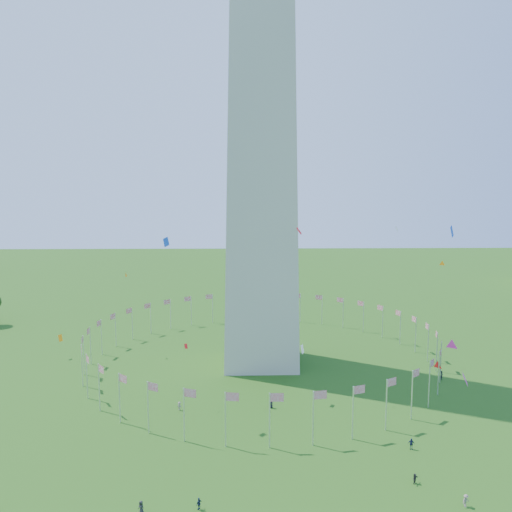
% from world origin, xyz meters
% --- Properties ---
extents(ground, '(600.00, 600.00, 0.00)m').
position_xyz_m(ground, '(0.00, 0.00, 0.00)').
color(ground, '#1F4A11').
rests_on(ground, ground).
extents(flag_ring, '(80.24, 80.24, 9.00)m').
position_xyz_m(flag_ring, '(-0.00, 50.00, 4.50)').
color(flag_ring, silver).
rests_on(flag_ring, ground).
extents(crowd, '(91.57, 72.42, 2.01)m').
position_xyz_m(crowd, '(10.46, -1.28, 0.87)').
color(crowd, '#1B452A').
rests_on(crowd, ground).
extents(kites_aloft, '(116.92, 69.76, 31.26)m').
position_xyz_m(kites_aloft, '(12.44, 27.15, 17.40)').
color(kites_aloft, '#CC2699').
rests_on(kites_aloft, ground).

